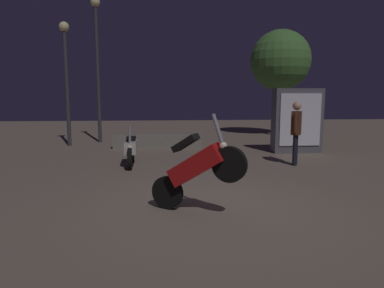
# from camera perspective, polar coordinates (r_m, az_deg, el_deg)

# --- Properties ---
(ground_plane) EXTENTS (40.00, 40.00, 0.00)m
(ground_plane) POSITION_cam_1_polar(r_m,az_deg,el_deg) (6.23, 3.55, -10.00)
(ground_plane) COLOR #756656
(motorcycle_red_foreground) EXTENTS (1.47, 0.94, 1.63)m
(motorcycle_red_foreground) POSITION_cam_1_polar(r_m,az_deg,el_deg) (5.70, 0.73, -3.95)
(motorcycle_red_foreground) COLOR black
(motorcycle_red_foreground) RESTS_ON ground_plane
(motorcycle_white_parked_left) EXTENTS (0.33, 1.66, 1.11)m
(motorcycle_white_parked_left) POSITION_cam_1_polar(r_m,az_deg,el_deg) (9.74, -9.75, -0.86)
(motorcycle_white_parked_left) COLOR black
(motorcycle_white_parked_left) RESTS_ON ground_plane
(person_rider_beside) EXTENTS (0.38, 0.63, 1.72)m
(person_rider_beside) POSITION_cam_1_polar(r_m,az_deg,el_deg) (9.97, 16.33, 2.58)
(person_rider_beside) COLOR black
(person_rider_beside) RESTS_ON ground_plane
(streetlamp_near) EXTENTS (0.36, 0.36, 4.48)m
(streetlamp_near) POSITION_cam_1_polar(r_m,az_deg,el_deg) (13.96, -19.53, 11.55)
(streetlamp_near) COLOR #38383D
(streetlamp_near) RESTS_ON ground_plane
(streetlamp_far) EXTENTS (0.36, 0.36, 5.55)m
(streetlamp_far) POSITION_cam_1_polar(r_m,az_deg,el_deg) (14.67, -14.96, 13.85)
(streetlamp_far) COLOR #38383D
(streetlamp_far) RESTS_ON ground_plane
(tree_left_bg) EXTENTS (2.71, 2.71, 4.78)m
(tree_left_bg) POSITION_cam_1_polar(r_m,az_deg,el_deg) (16.97, 13.98, 12.84)
(tree_left_bg) COLOR #4C331E
(tree_left_bg) RESTS_ON ground_plane
(kiosk_billboard) EXTENTS (1.61, 0.58, 2.10)m
(kiosk_billboard) POSITION_cam_1_polar(r_m,az_deg,el_deg) (12.20, 16.49, 3.62)
(kiosk_billboard) COLOR #595960
(kiosk_billboard) RESTS_ON ground_plane
(planter_wall_low) EXTENTS (3.14, 0.50, 0.45)m
(planter_wall_low) POSITION_cam_1_polar(r_m,az_deg,el_deg) (12.81, -5.51, 0.38)
(planter_wall_low) COLOR gray
(planter_wall_low) RESTS_ON ground_plane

